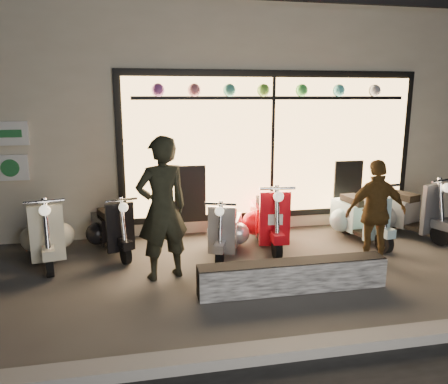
{
  "coord_description": "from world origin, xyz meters",
  "views": [
    {
      "loc": [
        -1.59,
        -5.55,
        2.43
      ],
      "look_at": [
        -0.35,
        0.6,
        1.05
      ],
      "focal_mm": 35.0,
      "sensor_mm": 36.0,
      "label": 1
    }
  ],
  "objects_px": {
    "graffiti_barrier": "(293,276)",
    "woman": "(376,212)",
    "scooter_red": "(268,219)",
    "man": "(162,209)",
    "scooter_silver": "(227,230)"
  },
  "relations": [
    {
      "from": "scooter_silver",
      "to": "scooter_red",
      "type": "xyz_separation_m",
      "value": [
        0.76,
        0.27,
        0.06
      ]
    },
    {
      "from": "scooter_silver",
      "to": "man",
      "type": "distance_m",
      "value": 1.46
    },
    {
      "from": "man",
      "to": "woman",
      "type": "height_order",
      "value": "man"
    },
    {
      "from": "scooter_silver",
      "to": "woman",
      "type": "distance_m",
      "value": 2.26
    },
    {
      "from": "graffiti_barrier",
      "to": "woman",
      "type": "height_order",
      "value": "woman"
    },
    {
      "from": "scooter_red",
      "to": "woman",
      "type": "xyz_separation_m",
      "value": [
        1.28,
        -1.17,
        0.35
      ]
    },
    {
      "from": "graffiti_barrier",
      "to": "man",
      "type": "height_order",
      "value": "man"
    },
    {
      "from": "man",
      "to": "woman",
      "type": "relative_size",
      "value": 1.25
    },
    {
      "from": "graffiti_barrier",
      "to": "scooter_silver",
      "type": "xyz_separation_m",
      "value": [
        -0.53,
        1.58,
        0.16
      ]
    },
    {
      "from": "graffiti_barrier",
      "to": "woman",
      "type": "relative_size",
      "value": 1.57
    },
    {
      "from": "woman",
      "to": "man",
      "type": "bearing_deg",
      "value": 2.65
    },
    {
      "from": "woman",
      "to": "scooter_red",
      "type": "bearing_deg",
      "value": -38.4
    },
    {
      "from": "graffiti_barrier",
      "to": "woman",
      "type": "bearing_deg",
      "value": 24.22
    },
    {
      "from": "scooter_red",
      "to": "man",
      "type": "bearing_deg",
      "value": -142.66
    },
    {
      "from": "scooter_red",
      "to": "woman",
      "type": "relative_size",
      "value": 0.96
    }
  ]
}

